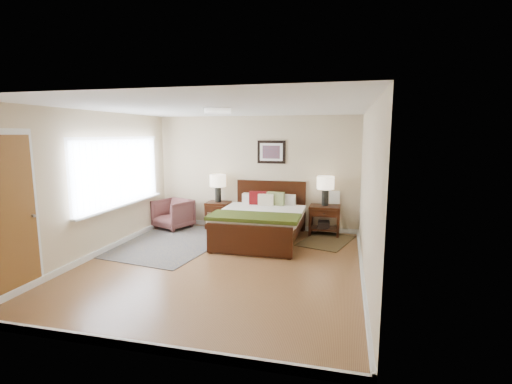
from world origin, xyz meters
TOP-DOWN VIEW (x-y plane):
  - floor at (0.00, 0.00)m, footprint 5.00×5.00m
  - back_wall at (0.00, 2.50)m, footprint 4.50×0.04m
  - front_wall at (0.00, -2.50)m, footprint 4.50×0.04m
  - left_wall at (-2.25, 0.00)m, footprint 0.04×5.00m
  - right_wall at (2.25, 0.00)m, footprint 0.04×5.00m
  - ceiling at (0.00, 0.00)m, footprint 4.50×5.00m
  - window at (-2.20, 0.70)m, footprint 0.11×2.72m
  - door at (-2.23, -1.75)m, footprint 0.06×1.00m
  - ceil_fixture at (0.00, 0.00)m, footprint 0.44×0.44m
  - bed at (0.35, 1.52)m, footprint 1.65×1.99m
  - wall_art at (0.35, 2.47)m, footprint 0.62×0.05m
  - nightstand_left at (-0.82, 2.25)m, footprint 0.50×0.45m
  - nightstand_right at (1.54, 2.26)m, footprint 0.63×0.47m
  - lamp_left at (-0.82, 2.27)m, footprint 0.36×0.36m
  - lamp_right at (1.54, 2.27)m, footprint 0.36×0.36m
  - armchair at (-1.80, 2.00)m, footprint 0.93×0.94m
  - rug_persian at (-1.35, 1.00)m, footprint 2.23×2.89m
  - rug_navy at (1.62, 1.80)m, footprint 1.18×1.46m

SIDE VIEW (x-z plane):
  - floor at x=0.00m, z-range 0.00..0.00m
  - rug_persian at x=-1.35m, z-range 0.00..0.01m
  - rug_navy at x=1.62m, z-range 0.00..0.01m
  - armchair at x=-1.80m, z-range 0.00..0.66m
  - nightstand_right at x=1.54m, z-range 0.07..0.69m
  - nightstand_left at x=-0.82m, z-range 0.18..0.78m
  - bed at x=0.35m, z-range -0.04..1.03m
  - lamp_left at x=-0.82m, z-range 0.73..1.34m
  - lamp_right at x=1.54m, z-range 0.75..1.36m
  - door at x=-2.23m, z-range -0.02..2.16m
  - back_wall at x=0.00m, z-range 0.00..2.50m
  - front_wall at x=0.00m, z-range 0.00..2.50m
  - left_wall at x=-2.25m, z-range 0.00..2.50m
  - right_wall at x=2.25m, z-range 0.00..2.50m
  - window at x=-2.20m, z-range 0.72..2.04m
  - wall_art at x=0.35m, z-range 1.47..1.97m
  - ceil_fixture at x=0.00m, z-range 2.43..2.50m
  - ceiling at x=0.00m, z-range 2.49..2.51m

